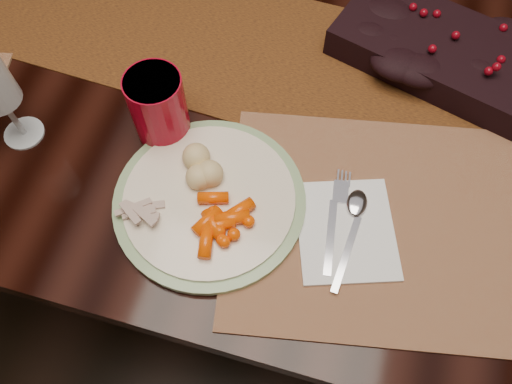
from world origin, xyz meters
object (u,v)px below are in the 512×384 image
(placemat_main, at_px, (395,223))
(dinner_plate, at_px, (209,200))
(napkin, at_px, (346,230))
(mashed_potatoes, at_px, (204,164))
(turkey_shreds, at_px, (142,212))
(centerpiece, at_px, (442,47))
(dining_table, at_px, (272,169))
(red_cup, at_px, (158,107))
(baby_carrots, at_px, (219,223))

(placemat_main, height_order, dinner_plate, dinner_plate)
(napkin, bearing_deg, mashed_potatoes, 153.30)
(turkey_shreds, bearing_deg, centerpiece, 48.13)
(centerpiece, relative_size, dinner_plate, 1.23)
(dining_table, height_order, mashed_potatoes, mashed_potatoes)
(turkey_shreds, xyz_separation_m, red_cup, (-0.03, 0.16, 0.04))
(baby_carrots, relative_size, turkey_shreds, 1.62)
(turkey_shreds, bearing_deg, mashed_potatoes, 55.31)
(napkin, distance_m, red_cup, 0.33)
(placemat_main, xyz_separation_m, red_cup, (-0.38, 0.06, 0.06))
(placemat_main, relative_size, baby_carrots, 4.47)
(placemat_main, xyz_separation_m, napkin, (-0.07, -0.03, 0.00))
(turkey_shreds, distance_m, red_cup, 0.16)
(centerpiece, xyz_separation_m, red_cup, (-0.40, -0.26, 0.02))
(napkin, bearing_deg, centerpiece, 57.38)
(dining_table, relative_size, turkey_shreds, 26.63)
(dining_table, relative_size, baby_carrots, 16.46)
(dining_table, bearing_deg, centerpiece, 14.35)
(red_cup, bearing_deg, napkin, -17.05)
(turkey_shreds, bearing_deg, napkin, 11.81)
(dining_table, xyz_separation_m, dinner_plate, (-0.03, -0.30, 0.39))
(baby_carrots, distance_m, napkin, 0.18)
(dinner_plate, relative_size, red_cup, 2.42)
(placemat_main, xyz_separation_m, dinner_plate, (-0.27, -0.04, 0.01))
(napkin, bearing_deg, red_cup, 144.43)
(placemat_main, xyz_separation_m, turkey_shreds, (-0.35, -0.09, 0.02))
(baby_carrots, height_order, napkin, baby_carrots)
(placemat_main, relative_size, turkey_shreds, 7.24)
(centerpiece, bearing_deg, dinner_plate, -128.52)
(napkin, relative_size, red_cup, 1.36)
(turkey_shreds, relative_size, red_cup, 0.57)
(centerpiece, relative_size, mashed_potatoes, 4.53)
(centerpiece, distance_m, turkey_shreds, 0.56)
(centerpiece, bearing_deg, mashed_potatoes, -133.63)
(baby_carrots, bearing_deg, centerpiece, 57.04)
(dining_table, distance_m, placemat_main, 0.52)
(turkey_shreds, bearing_deg, dinner_plate, 31.62)
(centerpiece, distance_m, red_cup, 0.48)
(mashed_potatoes, relative_size, turkey_shreds, 1.14)
(placemat_main, height_order, red_cup, red_cup)
(napkin, height_order, red_cup, red_cup)
(mashed_potatoes, distance_m, turkey_shreds, 0.11)
(baby_carrots, distance_m, turkey_shreds, 0.11)
(dining_table, height_order, baby_carrots, baby_carrots)
(mashed_potatoes, bearing_deg, turkey_shreds, -124.69)
(centerpiece, xyz_separation_m, dinner_plate, (-0.29, -0.37, -0.03))
(centerpiece, distance_m, placemat_main, 0.33)
(centerpiece, height_order, baby_carrots, centerpiece)
(centerpiece, xyz_separation_m, baby_carrots, (-0.26, -0.41, -0.01))
(baby_carrots, bearing_deg, dining_table, 90.12)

